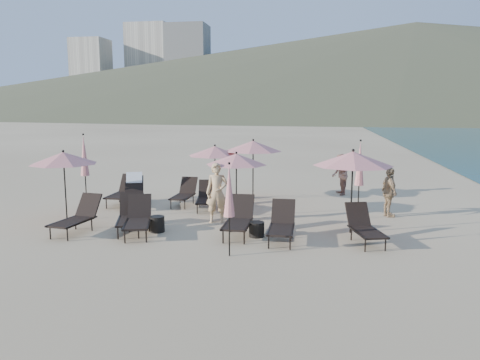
% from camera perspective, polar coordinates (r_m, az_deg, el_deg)
% --- Properties ---
extents(ground, '(800.00, 800.00, 0.00)m').
position_cam_1_polar(ground, '(12.83, -2.33, -7.27)').
color(ground, '#D6BA8C').
rests_on(ground, ground).
extents(volcanic_headland, '(690.00, 690.00, 55.00)m').
position_cam_1_polar(volcanic_headland, '(322.93, 22.38, 12.35)').
color(volcanic_headland, brown).
rests_on(volcanic_headland, ground).
extents(hotel_skyline, '(109.00, 82.00, 55.00)m').
position_cam_1_polar(hotel_skyline, '(299.85, -9.41, 12.76)').
color(hotel_skyline, beige).
rests_on(hotel_skyline, ground).
extents(lounger_0, '(0.90, 1.84, 1.02)m').
position_cam_1_polar(lounger_0, '(14.21, -19.22, -4.19)').
color(lounger_0, black).
rests_on(lounger_0, ground).
extents(lounger_1, '(1.19, 1.88, 1.01)m').
position_cam_1_polar(lounger_1, '(13.92, -13.27, -4.20)').
color(lounger_1, black).
rests_on(lounger_1, ground).
extents(lounger_2, '(1.16, 1.90, 1.03)m').
position_cam_1_polar(lounger_2, '(13.51, -12.32, -4.54)').
color(lounger_2, black).
rests_on(lounger_2, ground).
extents(lounger_3, '(0.70, 1.81, 1.04)m').
position_cam_1_polar(lounger_3, '(13.12, -0.14, -4.70)').
color(lounger_3, black).
rests_on(lounger_3, ground).
extents(lounger_4, '(0.68, 1.74, 1.00)m').
position_cam_1_polar(lounger_4, '(12.69, 5.12, -5.30)').
color(lounger_4, black).
rests_on(lounger_4, ground).
extents(lounger_5, '(1.05, 1.77, 0.96)m').
position_cam_1_polar(lounger_5, '(12.86, 14.93, -5.46)').
color(lounger_5, black).
rests_on(lounger_5, ground).
extents(lounger_6, '(0.69, 1.80, 1.03)m').
position_cam_1_polar(lounger_6, '(17.81, -14.05, -1.35)').
color(lounger_6, black).
rests_on(lounger_6, ground).
extents(lounger_7, '(1.22, 1.96, 1.15)m').
position_cam_1_polar(lounger_7, '(17.37, -12.84, -1.33)').
color(lounger_7, black).
rests_on(lounger_7, ground).
extents(lounger_8, '(0.67, 1.66, 0.94)m').
position_cam_1_polar(lounger_8, '(17.30, -6.80, -1.58)').
color(lounger_8, black).
rests_on(lounger_8, ground).
extents(lounger_9, '(0.89, 1.72, 0.94)m').
position_cam_1_polar(lounger_9, '(16.52, -4.13, -2.04)').
color(lounger_9, black).
rests_on(lounger_9, ground).
extents(umbrella_open_0, '(2.09, 2.09, 2.25)m').
position_cam_1_polar(umbrella_open_0, '(15.64, -20.72, 2.51)').
color(umbrella_open_0, black).
rests_on(umbrella_open_0, ground).
extents(umbrella_open_1, '(2.00, 2.00, 2.15)m').
position_cam_1_polar(umbrella_open_1, '(15.08, -0.45, 2.55)').
color(umbrella_open_1, black).
rests_on(umbrella_open_1, ground).
extents(umbrella_open_2, '(2.24, 2.24, 2.42)m').
position_cam_1_polar(umbrella_open_2, '(13.49, 13.60, 2.53)').
color(umbrella_open_2, black).
rests_on(umbrella_open_2, ground).
extents(umbrella_open_3, '(2.02, 2.02, 2.17)m').
position_cam_1_polar(umbrella_open_3, '(17.69, -3.08, 3.55)').
color(umbrella_open_3, black).
rests_on(umbrella_open_3, ground).
extents(umbrella_open_4, '(2.21, 2.21, 2.37)m').
position_cam_1_polar(umbrella_open_4, '(17.80, 1.61, 4.16)').
color(umbrella_open_4, black).
rests_on(umbrella_open_4, ground).
extents(umbrella_closed_0, '(0.27, 0.27, 2.29)m').
position_cam_1_polar(umbrella_closed_0, '(11.09, -1.33, -1.38)').
color(umbrella_closed_0, black).
rests_on(umbrella_closed_0, ground).
extents(umbrella_closed_1, '(0.30, 0.30, 2.56)m').
position_cam_1_polar(umbrella_closed_1, '(15.30, 14.39, 1.91)').
color(umbrella_closed_1, black).
rests_on(umbrella_closed_1, ground).
extents(umbrella_closed_2, '(0.31, 0.31, 2.65)m').
position_cam_1_polar(umbrella_closed_2, '(17.58, -18.46, 2.80)').
color(umbrella_closed_2, black).
rests_on(umbrella_closed_2, ground).
extents(side_table_0, '(0.42, 0.42, 0.46)m').
position_cam_1_polar(side_table_0, '(13.74, -10.06, -5.31)').
color(side_table_0, black).
rests_on(side_table_0, ground).
extents(side_table_1, '(0.43, 0.43, 0.42)m').
position_cam_1_polar(side_table_1, '(13.06, 2.04, -6.03)').
color(side_table_1, black).
rests_on(side_table_1, ground).
extents(beachgoer_a, '(0.74, 0.55, 1.87)m').
position_cam_1_polar(beachgoer_a, '(14.53, -2.82, -1.56)').
color(beachgoer_a, tan).
rests_on(beachgoer_a, ground).
extents(beachgoer_b, '(0.77, 0.92, 1.68)m').
position_cam_1_polar(beachgoer_b, '(19.52, 12.15, 0.66)').
color(beachgoer_b, '#9B6550').
rests_on(beachgoer_b, ground).
extents(beachgoer_c, '(0.65, 1.03, 1.63)m').
position_cam_1_polar(beachgoer_c, '(16.03, 17.74, -1.43)').
color(beachgoer_c, tan).
rests_on(beachgoer_c, ground).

